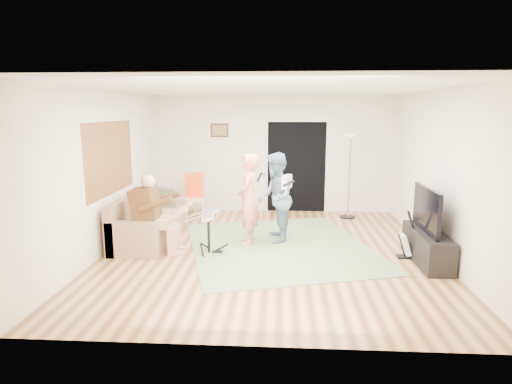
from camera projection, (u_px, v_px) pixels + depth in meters
The scene contains 19 objects.
floor at pixel (269, 251), 7.28m from camera, with size 6.00×6.00×0.00m, color brown.
walls at pixel (269, 173), 7.02m from camera, with size 5.50×6.00×2.70m, color beige, non-canonical shape.
ceiling at pixel (270, 88), 6.77m from camera, with size 6.00×6.00×0.00m, color white.
window_blinds at pixel (110, 158), 7.34m from camera, with size 2.05×2.05×0.00m, color brown.
doorway at pixel (297, 167), 9.98m from camera, with size 2.10×2.10×0.00m, color black.
picture_frame at pixel (219, 130), 9.92m from camera, with size 0.42×0.03×0.32m, color #3F2314.
area_rug at pixel (279, 246), 7.53m from camera, with size 3.00×3.48×0.02m, color #5E7A4A.
sofa at pixel (145, 225), 7.85m from camera, with size 0.86×2.08×0.84m.
drummer at pixel (157, 222), 7.14m from camera, with size 0.86×0.48×1.33m.
drum_kit at pixel (209, 235), 7.13m from camera, with size 0.38×0.69×0.71m.
singer at pixel (248, 199), 7.56m from camera, with size 0.59×0.39×1.62m, color #FF7A6E.
microphone at pixel (260, 177), 7.47m from camera, with size 0.06×0.06×0.24m, color black, non-canonical shape.
guitarist at pixel (275, 198), 7.67m from camera, with size 0.79×0.62×1.63m, color slate.
guitar_held at pixel (287, 182), 7.60m from camera, with size 0.12×0.60×0.26m, color white, non-canonical shape.
guitar_spare at pixel (405, 244), 6.91m from camera, with size 0.28×0.25×0.79m.
torchiere_lamp at pixel (350, 161), 9.31m from camera, with size 0.33×0.33×1.86m.
dining_chair at pixel (195, 203), 9.34m from camera, with size 0.50×0.52×1.01m.
tv_cabinet at pixel (427, 247), 6.71m from camera, with size 0.40×1.40×0.50m, color black.
television at pixel (427, 210), 6.60m from camera, with size 0.06×1.12×0.68m, color black.
Camera 1 is at (0.20, -6.96, 2.36)m, focal length 30.00 mm.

